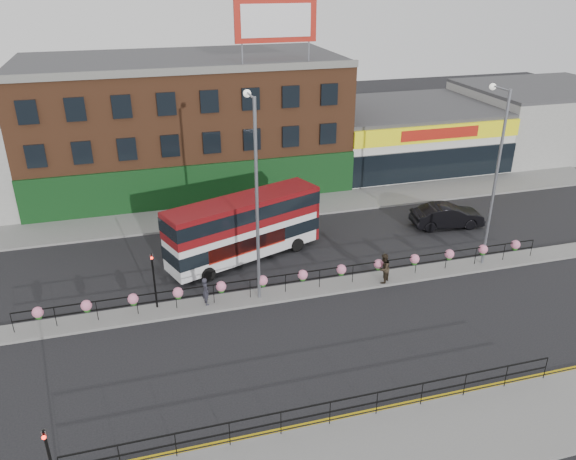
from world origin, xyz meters
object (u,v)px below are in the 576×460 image
object	(u,v)px
pedestrian_a	(206,291)
lamp_column_west	(255,184)
lamp_column_east	(495,164)
double_decker_bus	(245,222)
car	(447,216)
pedestrian_b	(384,268)

from	to	relation	value
pedestrian_a	lamp_column_west	size ratio (longest dim) A/B	0.14
lamp_column_west	lamp_column_east	world-z (taller)	lamp_column_west
lamp_column_east	double_decker_bus	bearing A→B (deg)	161.83
pedestrian_a	lamp_column_east	xyz separation A→B (m)	(16.98, 0.29, 5.48)
pedestrian_a	car	bearing A→B (deg)	-83.05
double_decker_bus	lamp_column_west	world-z (taller)	lamp_column_west
pedestrian_b	lamp_column_west	size ratio (longest dim) A/B	0.16
double_decker_bus	pedestrian_a	xyz separation A→B (m)	(-3.18, -4.82, -1.55)
car	pedestrian_b	world-z (taller)	pedestrian_b
car	lamp_column_east	world-z (taller)	lamp_column_east
car	lamp_column_west	xyz separation A→B (m)	(-14.89, -5.49, 5.84)
double_decker_bus	lamp_column_east	distance (m)	15.04
lamp_column_west	pedestrian_b	bearing A→B (deg)	-5.23
double_decker_bus	lamp_column_east	bearing A→B (deg)	-18.17
car	lamp_column_west	distance (m)	16.90
lamp_column_east	lamp_column_west	bearing A→B (deg)	-179.55
pedestrian_a	pedestrian_b	size ratio (longest dim) A/B	0.88
double_decker_bus	pedestrian_a	world-z (taller)	double_decker_bus
car	pedestrian_b	bearing A→B (deg)	135.96
lamp_column_west	pedestrian_a	bearing A→B (deg)	-176.38
double_decker_bus	lamp_column_east	size ratio (longest dim) A/B	0.96
lamp_column_east	pedestrian_b	bearing A→B (deg)	-173.60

